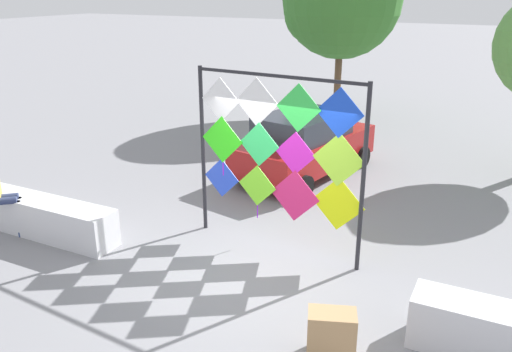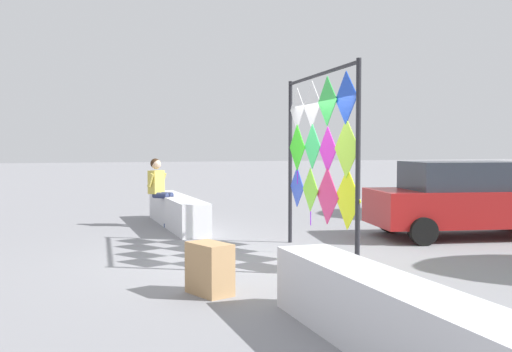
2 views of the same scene
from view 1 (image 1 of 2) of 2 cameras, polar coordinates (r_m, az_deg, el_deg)
name	(u,v)px [view 1 (image 1 of 2)]	position (r m, az deg, el deg)	size (l,w,h in m)	color
ground	(252,274)	(8.34, -0.39, -10.62)	(120.00, 120.00, 0.00)	gray
plaza_ledge_left	(26,213)	(10.48, -23.66, -3.69)	(3.86, 0.59, 0.67)	silver
kite_display_rack	(278,148)	(8.46, 2.45, 3.04)	(3.05, 0.30, 2.99)	#232328
seated_vendor	(0,189)	(10.20, -26.08, -1.31)	(0.73, 0.71, 1.52)	navy
parked_car	(305,144)	(12.35, 5.31, 3.50)	(2.44, 4.10, 1.49)	maroon
cardboard_box_large	(331,335)	(6.62, 8.18, -16.72)	(0.57, 0.34, 0.62)	tan
tree_far_right	(339,0)	(17.64, 8.97, 18.35)	(3.80, 3.80, 5.77)	brown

